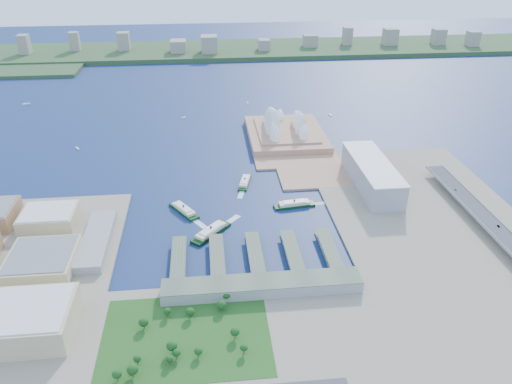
{
  "coord_description": "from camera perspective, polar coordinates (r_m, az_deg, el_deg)",
  "views": [
    {
      "loc": [
        -32.72,
        -528.73,
        325.65
      ],
      "look_at": [
        28.25,
        49.29,
        18.0
      ],
      "focal_mm": 35.0,
      "sensor_mm": 36.0,
      "label": 1
    }
  ],
  "objects": [
    {
      "name": "opera_house",
      "position": [
        871.34,
        3.46,
        8.15
      ],
      "size": [
        134.0,
        180.0,
        58.0
      ],
      "primitive_type": null,
      "color": "white",
      "rests_on": "peninsula"
    },
    {
      "name": "east_land",
      "position": [
        639.24,
        20.29,
        -4.52
      ],
      "size": [
        240.0,
        500.0,
        3.0
      ],
      "primitive_type": "cube",
      "color": "gray",
      "rests_on": "ground"
    },
    {
      "name": "car_c",
      "position": [
        720.53,
        21.84,
        0.24
      ],
      "size": [
        1.72,
        4.24,
        1.23
      ],
      "primitive_type": "imported",
      "rotation": [
        0.0,
        0.0,
        3.14
      ],
      "color": "slate",
      "rests_on": "expressway"
    },
    {
      "name": "far_shore",
      "position": [
        1542.56,
        -4.86,
        15.84
      ],
      "size": [
        2200.0,
        260.0,
        12.0
      ],
      "primitive_type": "cube",
      "color": "#2D4926",
      "rests_on": "ground"
    },
    {
      "name": "west_buildings",
      "position": [
        594.32,
        -26.6,
        -6.81
      ],
      "size": [
        200.0,
        280.0,
        27.0
      ],
      "primitive_type": null,
      "color": "olive",
      "rests_on": "west_land"
    },
    {
      "name": "toaster_building",
      "position": [
        718.0,
        13.1,
        1.97
      ],
      "size": [
        45.0,
        155.0,
        35.0
      ],
      "primitive_type": "cube",
      "color": "gray",
      "rests_on": "east_land"
    },
    {
      "name": "terminal_building",
      "position": [
        507.51,
        0.71,
        -10.71
      ],
      "size": [
        200.0,
        28.0,
        12.0
      ],
      "primitive_type": "cube",
      "color": "gray",
      "rests_on": "south_land"
    },
    {
      "name": "boat_c",
      "position": [
        1002.45,
        8.49,
        8.71
      ],
      "size": [
        5.63,
        12.19,
        2.64
      ],
      "primitive_type": null,
      "rotation": [
        0.0,
        0.0,
        3.34
      ],
      "color": "white",
      "rests_on": "ground"
    },
    {
      "name": "peninsula",
      "position": [
        864.19,
        3.78,
        5.8
      ],
      "size": [
        135.0,
        220.0,
        3.0
      ],
      "primitive_type": "cube",
      "color": "#A7795B",
      "rests_on": "ground"
    },
    {
      "name": "ground",
      "position": [
        621.83,
        -2.12,
        -3.71
      ],
      "size": [
        3000.0,
        3000.0,
        0.0
      ],
      "primitive_type": "plane",
      "color": "#101C4C",
      "rests_on": "ground"
    },
    {
      "name": "expressway",
      "position": [
        656.29,
        25.49,
        -3.98
      ],
      "size": [
        26.0,
        340.0,
        11.85
      ],
      "primitive_type": null,
      "color": "gray",
      "rests_on": "east_land"
    },
    {
      "name": "car_b",
      "position": [
        653.96,
        25.97,
        -3.53
      ],
      "size": [
        1.52,
        4.35,
        1.43
      ],
      "primitive_type": "imported",
      "color": "slate",
      "rests_on": "expressway"
    },
    {
      "name": "ferry_c",
      "position": [
        601.76,
        -5.17,
        -4.37
      ],
      "size": [
        50.38,
        54.15,
        11.16
      ],
      "primitive_type": null,
      "rotation": [
        0.0,
        0.0,
        2.42
      ],
      "color": "black",
      "rests_on": "ground"
    },
    {
      "name": "boat_e",
      "position": [
        1066.08,
        -0.99,
        10.17
      ],
      "size": [
        4.04,
        9.84,
        2.35
      ],
      "primitive_type": null,
      "rotation": [
        0.0,
        0.0,
        -0.11
      ],
      "color": "white",
      "rests_on": "ground"
    },
    {
      "name": "park",
      "position": [
        463.13,
        -8.06,
        -15.25
      ],
      "size": [
        150.0,
        110.0,
        16.0
      ],
      "primitive_type": null,
      "color": "#194714",
      "rests_on": "south_land"
    },
    {
      "name": "boat_b",
      "position": [
        988.8,
        -8.25,
        8.45
      ],
      "size": [
        8.89,
        7.47,
        2.35
      ],
      "primitive_type": null,
      "rotation": [
        0.0,
        0.0,
        2.18
      ],
      "color": "white",
      "rests_on": "ground"
    },
    {
      "name": "ferry_a",
      "position": [
        651.83,
        -8.27,
        -1.88
      ],
      "size": [
        40.86,
        53.09,
        10.25
      ],
      "primitive_type": null,
      "rotation": [
        0.0,
        0.0,
        0.57
      ],
      "color": "black",
      "rests_on": "ground"
    },
    {
      "name": "ferry_d",
      "position": [
        659.92,
        4.4,
        -1.25
      ],
      "size": [
        55.67,
        20.3,
        10.29
      ],
      "primitive_type": null,
      "rotation": [
        0.0,
        0.0,
        1.69
      ],
      "color": "black",
      "rests_on": "ground"
    },
    {
      "name": "ferry_wharves",
      "position": [
        557.76,
        -0.12,
        -7.24
      ],
      "size": [
        184.0,
        90.0,
        9.3
      ],
      "primitive_type": null,
      "color": "#485541",
      "rests_on": "ground"
    },
    {
      "name": "south_land",
      "position": [
        455.77,
        -0.12,
        -17.44
      ],
      "size": [
        720.0,
        180.0,
        3.0
      ],
      "primitive_type": "cube",
      "color": "gray",
      "rests_on": "ground"
    },
    {
      "name": "far_skyline",
      "position": [
        1516.33,
        -4.89,
        16.92
      ],
      "size": [
        1900.0,
        140.0,
        55.0
      ],
      "primitive_type": null,
      "color": "gray",
      "rests_on": "far_shore"
    },
    {
      "name": "boat_a",
      "position": [
        886.99,
        -19.75,
        4.73
      ],
      "size": [
        8.32,
        11.88,
        2.3
      ],
      "primitive_type": null,
      "rotation": [
        0.0,
        0.0,
        0.5
      ],
      "color": "white",
      "rests_on": "ground"
    },
    {
      "name": "boat_d",
      "position": [
        1163.37,
        -24.8,
        9.15
      ],
      "size": [
        15.61,
        7.13,
        2.58
      ],
      "primitive_type": null,
      "rotation": [
        0.0,
        0.0,
        1.83
      ],
      "color": "white",
      "rests_on": "ground"
    },
    {
      "name": "ferry_b",
      "position": [
        717.43,
        -1.28,
        1.31
      ],
      "size": [
        24.13,
        50.88,
        9.32
      ],
      "primitive_type": null,
      "rotation": [
        0.0,
        0.0,
        -0.24
      ],
      "color": "black",
      "rests_on": "ground"
    }
  ]
}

